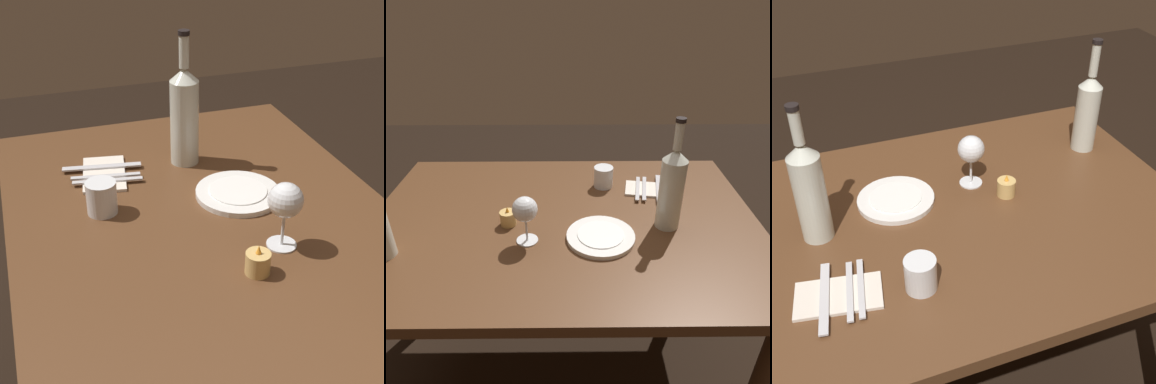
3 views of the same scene
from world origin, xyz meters
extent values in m
plane|color=black|center=(0.00, 0.00, 0.00)|extent=(6.00, 6.00, 0.00)
cube|color=#56351E|center=(0.00, 0.00, 0.72)|extent=(1.30, 0.90, 0.04)
cylinder|color=#412816|center=(-0.58, -0.38, 0.35)|extent=(0.06, 0.06, 0.70)
cylinder|color=white|center=(-0.11, -0.12, 0.74)|extent=(0.07, 0.07, 0.00)
cylinder|color=white|center=(-0.11, -0.12, 0.78)|extent=(0.01, 0.01, 0.08)
sphere|color=white|center=(-0.11, -0.12, 0.85)|extent=(0.08, 0.08, 0.08)
cylinder|color=#510A14|center=(-0.11, -0.12, 0.85)|extent=(0.06, 0.06, 0.01)
cylinder|color=silver|center=(-0.52, -0.18, 0.84)|extent=(0.07, 0.07, 0.21)
cone|color=silver|center=(-0.52, -0.18, 0.97)|extent=(0.07, 0.07, 0.03)
cylinder|color=silver|center=(-0.52, -0.18, 1.03)|extent=(0.03, 0.03, 0.10)
cylinder|color=black|center=(-0.52, -0.18, 1.09)|extent=(0.03, 0.03, 0.01)
cylinder|color=silver|center=(0.34, -0.04, 0.86)|extent=(0.08, 0.08, 0.23)
cone|color=silver|center=(0.34, -0.04, 0.99)|extent=(0.08, 0.08, 0.03)
cylinder|color=silver|center=(0.34, -0.04, 1.05)|extent=(0.03, 0.03, 0.08)
cylinder|color=black|center=(0.34, -0.04, 1.10)|extent=(0.03, 0.03, 0.01)
cylinder|color=white|center=(0.15, 0.22, 0.78)|extent=(0.07, 0.07, 0.08)
cylinder|color=silver|center=(0.15, 0.22, 0.76)|extent=(0.06, 0.06, 0.04)
cylinder|color=#DBB266|center=(-0.18, -0.03, 0.76)|extent=(0.05, 0.05, 0.05)
cylinder|color=white|center=(-0.18, -0.03, 0.76)|extent=(0.04, 0.04, 0.03)
cone|color=#F99E2D|center=(-0.18, -0.03, 0.80)|extent=(0.01, 0.01, 0.02)
cylinder|color=white|center=(0.12, -0.11, 0.75)|extent=(0.21, 0.21, 0.01)
cylinder|color=white|center=(0.12, -0.11, 0.76)|extent=(0.14, 0.14, 0.00)
cube|color=silver|center=(0.33, 0.19, 0.74)|extent=(0.21, 0.14, 0.01)
cube|color=silver|center=(0.30, 0.19, 0.75)|extent=(0.04, 0.18, 0.00)
cube|color=silver|center=(0.28, 0.19, 0.75)|extent=(0.04, 0.18, 0.00)
cube|color=silver|center=(0.36, 0.19, 0.75)|extent=(0.05, 0.21, 0.00)
camera|label=1|loc=(-1.01, 0.39, 1.47)|focal=53.75mm
camera|label=2|loc=(0.04, -1.04, 1.44)|focal=34.77mm
camera|label=3|loc=(0.35, 1.01, 1.58)|focal=47.91mm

